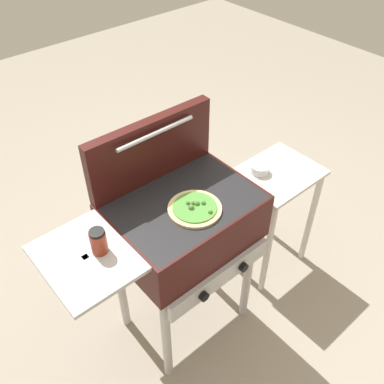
# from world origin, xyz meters

# --- Properties ---
(ground_plane) EXTENTS (8.00, 8.00, 0.00)m
(ground_plane) POSITION_xyz_m (0.00, 0.00, 0.00)
(ground_plane) COLOR gray
(grill) EXTENTS (0.96, 0.53, 0.90)m
(grill) POSITION_xyz_m (-0.01, -0.00, 0.76)
(grill) COLOR #38110F
(grill) RESTS_ON ground_plane
(grill_lid_open) EXTENTS (0.63, 0.09, 0.30)m
(grill_lid_open) POSITION_xyz_m (0.00, 0.21, 1.05)
(grill_lid_open) COLOR #38110F
(grill_lid_open) RESTS_ON grill
(pizza_veggie) EXTENTS (0.23, 0.23, 0.03)m
(pizza_veggie) POSITION_xyz_m (0.00, -0.08, 0.91)
(pizza_veggie) COLOR #E0C17F
(pizza_veggie) RESTS_ON grill
(sauce_jar) EXTENTS (0.06, 0.06, 0.11)m
(sauce_jar) POSITION_xyz_m (-0.42, -0.01, 0.95)
(sauce_jar) COLOR maroon
(sauce_jar) RESTS_ON grill
(prep_table) EXTENTS (0.44, 0.36, 0.71)m
(prep_table) POSITION_xyz_m (0.66, 0.00, 0.51)
(prep_table) COLOR beige
(prep_table) RESTS_ON ground_plane
(topping_bowl_near) EXTENTS (0.10, 0.10, 0.04)m
(topping_bowl_near) POSITION_xyz_m (0.58, 0.06, 0.73)
(topping_bowl_near) COLOR silver
(topping_bowl_near) RESTS_ON prep_table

